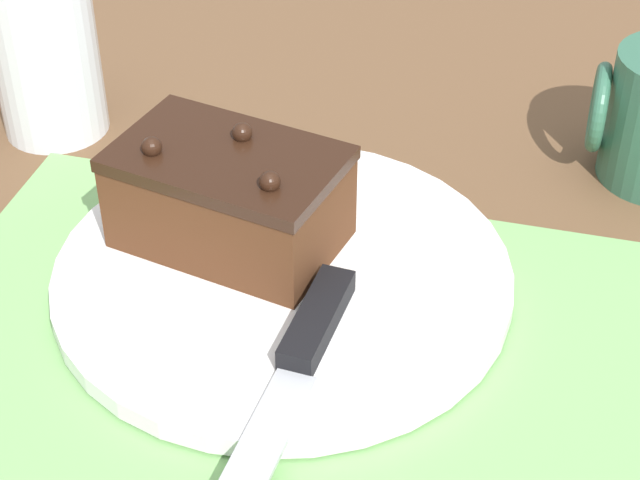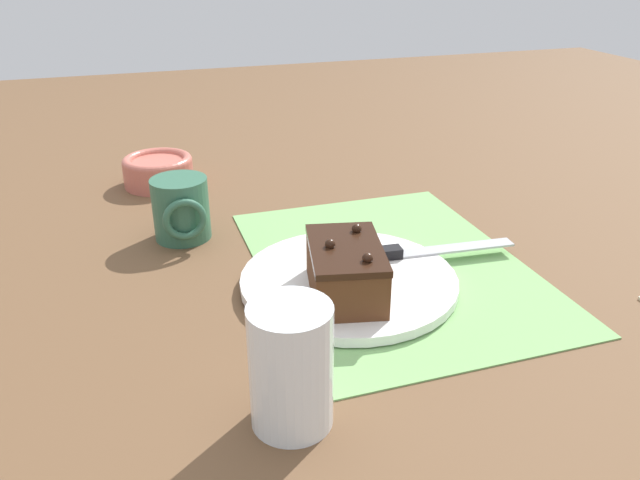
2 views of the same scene
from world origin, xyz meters
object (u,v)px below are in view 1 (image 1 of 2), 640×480
object	(u,v)px
cake_plate	(283,275)
drinking_glass	(46,54)
chocolate_cake	(229,197)
serving_knife	(296,372)

from	to	relation	value
cake_plate	drinking_glass	xyz separation A→B (m)	(0.21, -0.13, 0.05)
cake_plate	drinking_glass	world-z (taller)	drinking_glass
chocolate_cake	drinking_glass	distance (m)	0.21
chocolate_cake	drinking_glass	size ratio (longest dim) A/B	1.22
cake_plate	chocolate_cake	size ratio (longest dim) A/B	1.86
chocolate_cake	serving_knife	size ratio (longest dim) A/B	0.61
chocolate_cake	serving_knife	bearing A→B (deg)	123.71
chocolate_cake	serving_knife	distance (m)	0.13
chocolate_cake	drinking_glass	world-z (taller)	drinking_glass
drinking_glass	cake_plate	bearing A→B (deg)	147.75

